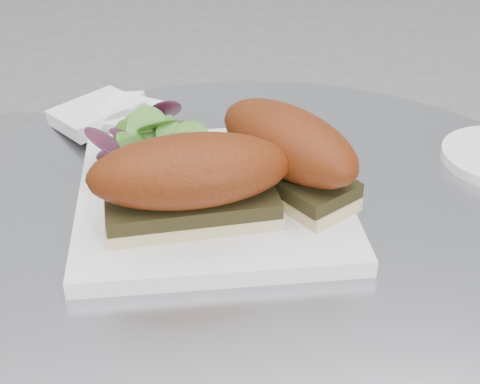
% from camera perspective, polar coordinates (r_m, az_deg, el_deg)
% --- Properties ---
extents(plate, '(0.27, 0.27, 0.02)m').
position_cam_1_polar(plate, '(0.64, -2.37, -0.38)').
color(plate, white).
rests_on(plate, table).
extents(sandwich_left, '(0.17, 0.08, 0.08)m').
position_cam_1_polar(sandwich_left, '(0.57, -4.22, 1.07)').
color(sandwich_left, '#D9C387').
rests_on(sandwich_left, plate).
extents(sandwich_right, '(0.14, 0.18, 0.08)m').
position_cam_1_polar(sandwich_right, '(0.61, 4.06, 3.62)').
color(sandwich_right, '#D9C387').
rests_on(sandwich_right, plate).
extents(salad, '(0.11, 0.11, 0.05)m').
position_cam_1_polar(salad, '(0.68, -7.35, 4.92)').
color(salad, '#52882C').
rests_on(salad, plate).
extents(napkin, '(0.14, 0.14, 0.02)m').
position_cam_1_polar(napkin, '(0.78, -10.62, 5.80)').
color(napkin, white).
rests_on(napkin, table).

